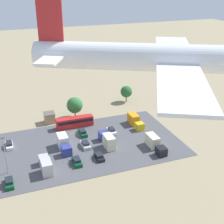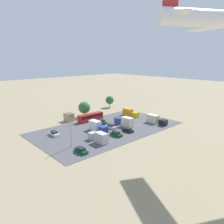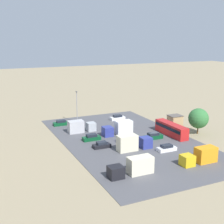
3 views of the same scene
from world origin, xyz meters
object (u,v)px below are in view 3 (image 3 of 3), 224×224
(bus, at_px, (171,129))
(parked_car_1, at_px, (61,123))
(parked_car_0, at_px, (153,136))
(parked_car_3, at_px, (167,148))
(parked_truck_3, at_px, (132,143))
(parked_truck_4, at_px, (133,167))
(parked_truck_1, at_px, (201,156))
(parked_car_5, at_px, (102,145))
(shed_building, at_px, (175,121))
(parked_car_6, at_px, (92,138))
(parked_truck_2, at_px, (80,127))
(parked_car_2, at_px, (117,118))
(parked_truck_0, at_px, (119,128))
(parked_car_4, at_px, (126,139))

(bus, distance_m, parked_car_1, 31.18)
(parked_car_0, xyz_separation_m, parked_car_3, (-8.34, 1.76, -0.08))
(parked_truck_3, distance_m, parked_truck_4, 12.85)
(parked_car_0, xyz_separation_m, parked_truck_1, (-16.92, -0.40, 0.75))
(parked_car_1, bearing_deg, parked_truck_3, 18.68)
(parked_truck_1, distance_m, parked_truck_3, 15.07)
(parked_car_5, height_order, parked_truck_1, parked_truck_1)
(shed_building, bearing_deg, parked_car_6, 94.37)
(parked_car_3, distance_m, parked_truck_3, 7.63)
(parked_car_5, bearing_deg, parked_car_0, -88.21)
(parked_car_5, relative_size, parked_truck_2, 0.55)
(parked_truck_4, bearing_deg, parked_car_1, 4.41)
(parked_car_2, xyz_separation_m, parked_car_5, (-20.92, 14.14, -0.03))
(parked_car_2, xyz_separation_m, parked_car_3, (-28.83, 1.88, -0.03))
(parked_car_2, bearing_deg, parked_car_6, -43.59)
(parked_truck_0, relative_size, parked_truck_2, 1.08)
(parked_truck_2, relative_size, parked_truck_3, 0.90)
(shed_building, relative_size, parked_car_3, 0.85)
(parked_truck_1, bearing_deg, parked_truck_2, 26.41)
(parked_car_1, distance_m, parked_truck_2, 9.06)
(parked_car_6, bearing_deg, parked_truck_3, 30.07)
(parked_car_4, height_order, parked_car_6, parked_car_6)
(parked_car_5, bearing_deg, parked_car_4, -77.45)
(parked_car_1, distance_m, parked_truck_4, 37.79)
(parked_truck_0, bearing_deg, parked_car_6, 99.76)
(parked_truck_3, bearing_deg, parked_car_3, 60.90)
(bus, height_order, parked_car_5, bus)
(shed_building, height_order, parked_car_2, shed_building)
(parked_car_6, distance_m, parked_truck_1, 26.72)
(parked_truck_3, bearing_deg, parked_car_1, -161.32)
(bus, relative_size, parked_car_5, 2.78)
(parked_truck_2, bearing_deg, parked_truck_0, 53.72)
(shed_building, relative_size, parked_car_1, 0.83)
(parked_truck_1, xyz_separation_m, parked_truck_4, (0.89, 14.76, 0.03))
(parked_truck_4, bearing_deg, parked_truck_0, -20.02)
(bus, distance_m, parked_car_5, 19.99)
(parked_car_4, height_order, parked_truck_4, parked_truck_4)
(parked_car_3, relative_size, parked_truck_2, 0.59)
(parked_car_5, bearing_deg, parked_truck_2, 1.96)
(parked_car_5, bearing_deg, parked_car_3, -122.82)
(parked_car_0, xyz_separation_m, parked_car_4, (1.14, 6.93, -0.05))
(parked_car_0, xyz_separation_m, parked_truck_4, (-16.03, 14.36, 0.78))
(parked_truck_3, bearing_deg, parked_truck_1, 35.60)
(bus, height_order, parked_car_1, bus)
(parked_car_0, relative_size, parked_truck_0, 0.60)
(parked_car_4, xyz_separation_m, parked_truck_3, (-5.81, 1.44, 1.01))
(parked_car_2, distance_m, parked_car_4, 20.59)
(parked_car_3, height_order, parked_truck_3, parked_truck_3)
(parked_car_3, bearing_deg, parked_truck_2, -149.27)
(parked_truck_3, height_order, parked_truck_4, parked_truck_3)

